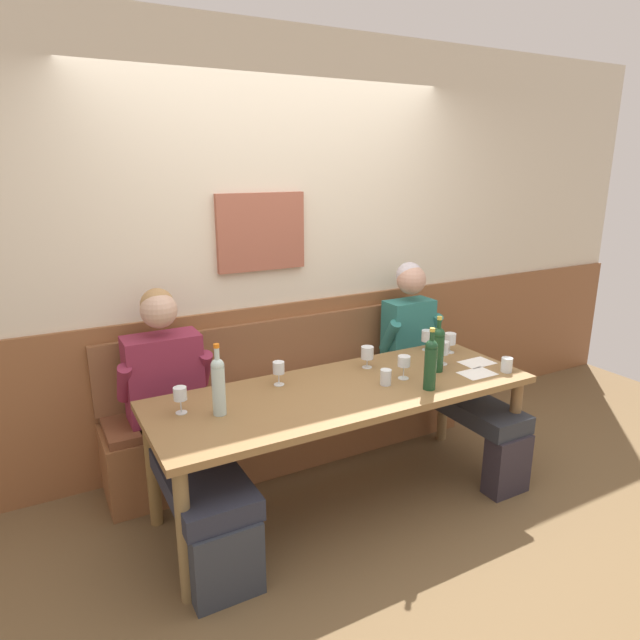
{
  "coord_description": "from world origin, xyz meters",
  "views": [
    {
      "loc": [
        -1.52,
        -2.32,
        1.97
      ],
      "look_at": [
        -0.01,
        0.46,
        1.07
      ],
      "focal_mm": 31.07,
      "sensor_mm": 36.0,
      "label": 1
    }
  ],
  "objects_px": {
    "wine_glass_left_end": "(367,354)",
    "wine_glass_right_end": "(180,395)",
    "wall_bench": "(295,417)",
    "person_left_seat": "(180,417)",
    "wine_bottle_clear_water": "(438,348)",
    "wine_glass_mid_left": "(404,362)",
    "water_tumbler_left": "(507,365)",
    "wine_glass_by_bottle": "(450,340)",
    "wine_glass_near_bucket": "(427,336)",
    "wine_bottle_green_tall": "(430,362)",
    "wine_bottle_amber_mid": "(218,384)",
    "water_tumbler_center": "(386,377)",
    "person_center_left_seat": "(436,361)",
    "dining_table": "(345,401)",
    "wine_glass_mid_right": "(443,349)",
    "wine_glass_center_front": "(279,369)"
  },
  "relations": [
    {
      "from": "person_center_left_seat",
      "to": "dining_table",
      "type": "bearing_deg",
      "value": -161.69
    },
    {
      "from": "wine_glass_by_bottle",
      "to": "wine_glass_mid_left",
      "type": "distance_m",
      "value": 0.6
    },
    {
      "from": "wall_bench",
      "to": "person_left_seat",
      "type": "xyz_separation_m",
      "value": [
        -0.87,
        -0.34,
        0.34
      ]
    },
    {
      "from": "wine_glass_right_end",
      "to": "wine_bottle_green_tall",
      "type": "bearing_deg",
      "value": -15.39
    },
    {
      "from": "person_center_left_seat",
      "to": "water_tumbler_center",
      "type": "height_order",
      "value": "person_center_left_seat"
    },
    {
      "from": "wine_glass_right_end",
      "to": "water_tumbler_left",
      "type": "relative_size",
      "value": 1.56
    },
    {
      "from": "wine_bottle_amber_mid",
      "to": "water_tumbler_center",
      "type": "xyz_separation_m",
      "value": [
        0.97,
        -0.08,
        -0.12
      ]
    },
    {
      "from": "dining_table",
      "to": "wine_glass_left_end",
      "type": "bearing_deg",
      "value": 36.67
    },
    {
      "from": "wall_bench",
      "to": "wine_glass_mid_right",
      "type": "bearing_deg",
      "value": -39.36
    },
    {
      "from": "wine_bottle_clear_water",
      "to": "wine_glass_by_bottle",
      "type": "height_order",
      "value": "wine_bottle_clear_water"
    },
    {
      "from": "wine_glass_left_end",
      "to": "wine_glass_right_end",
      "type": "distance_m",
      "value": 1.2
    },
    {
      "from": "dining_table",
      "to": "person_left_seat",
      "type": "distance_m",
      "value": 0.92
    },
    {
      "from": "wine_bottle_clear_water",
      "to": "wine_glass_by_bottle",
      "type": "relative_size",
      "value": 2.57
    },
    {
      "from": "wine_glass_by_bottle",
      "to": "wine_glass_mid_left",
      "type": "height_order",
      "value": "wine_glass_mid_left"
    },
    {
      "from": "wine_glass_by_bottle",
      "to": "water_tumbler_left",
      "type": "bearing_deg",
      "value": -81.81
    },
    {
      "from": "person_left_seat",
      "to": "wine_glass_near_bucket",
      "type": "height_order",
      "value": "person_left_seat"
    },
    {
      "from": "wine_glass_mid_right",
      "to": "dining_table",
      "type": "bearing_deg",
      "value": -176.99
    },
    {
      "from": "person_center_left_seat",
      "to": "wine_bottle_green_tall",
      "type": "relative_size",
      "value": 3.56
    },
    {
      "from": "wine_glass_right_end",
      "to": "water_tumbler_left",
      "type": "height_order",
      "value": "wine_glass_right_end"
    },
    {
      "from": "wine_glass_mid_left",
      "to": "water_tumbler_center",
      "type": "xyz_separation_m",
      "value": [
        -0.15,
        -0.03,
        -0.06
      ]
    },
    {
      "from": "wine_glass_near_bucket",
      "to": "wall_bench",
      "type": "bearing_deg",
      "value": 157.46
    },
    {
      "from": "wine_bottle_clear_water",
      "to": "water_tumbler_left",
      "type": "relative_size",
      "value": 3.86
    },
    {
      "from": "person_center_left_seat",
      "to": "wine_bottle_green_tall",
      "type": "distance_m",
      "value": 0.8
    },
    {
      "from": "person_left_seat",
      "to": "wine_glass_left_end",
      "type": "distance_m",
      "value": 1.18
    },
    {
      "from": "water_tumbler_center",
      "to": "wine_glass_by_bottle",
      "type": "bearing_deg",
      "value": 20.0
    },
    {
      "from": "wine_bottle_green_tall",
      "to": "wine_glass_near_bucket",
      "type": "relative_size",
      "value": 2.56
    },
    {
      "from": "wine_bottle_green_tall",
      "to": "water_tumbler_left",
      "type": "bearing_deg",
      "value": -1.47
    },
    {
      "from": "wine_glass_right_end",
      "to": "wine_glass_near_bucket",
      "type": "bearing_deg",
      "value": 5.92
    },
    {
      "from": "person_center_left_seat",
      "to": "wine_glass_left_end",
      "type": "relative_size",
      "value": 9.36
    },
    {
      "from": "dining_table",
      "to": "wine_glass_mid_right",
      "type": "relative_size",
      "value": 14.68
    },
    {
      "from": "wine_bottle_amber_mid",
      "to": "person_center_left_seat",
      "type": "bearing_deg",
      "value": 9.9
    },
    {
      "from": "person_center_left_seat",
      "to": "wine_bottle_clear_water",
      "type": "distance_m",
      "value": 0.52
    },
    {
      "from": "person_center_left_seat",
      "to": "wine_glass_center_front",
      "type": "xyz_separation_m",
      "value": [
        -1.24,
        -0.08,
        0.2
      ]
    },
    {
      "from": "wine_bottle_amber_mid",
      "to": "water_tumbler_center",
      "type": "relative_size",
      "value": 4.13
    },
    {
      "from": "wine_bottle_clear_water",
      "to": "wine_glass_mid_left",
      "type": "xyz_separation_m",
      "value": [
        -0.26,
        -0.0,
        -0.05
      ]
    },
    {
      "from": "wine_bottle_clear_water",
      "to": "water_tumbler_center",
      "type": "distance_m",
      "value": 0.42
    },
    {
      "from": "wine_bottle_green_tall",
      "to": "wine_glass_right_end",
      "type": "bearing_deg",
      "value": 164.61
    },
    {
      "from": "wine_glass_mid_left",
      "to": "wine_bottle_clear_water",
      "type": "bearing_deg",
      "value": 0.8
    },
    {
      "from": "wine_glass_by_bottle",
      "to": "wine_bottle_clear_water",
      "type": "bearing_deg",
      "value": -143.09
    },
    {
      "from": "person_left_seat",
      "to": "wine_glass_center_front",
      "type": "height_order",
      "value": "person_left_seat"
    },
    {
      "from": "wall_bench",
      "to": "wine_glass_right_end",
      "type": "xyz_separation_m",
      "value": [
        -0.9,
        -0.53,
        0.56
      ]
    },
    {
      "from": "water_tumbler_left",
      "to": "wine_glass_mid_left",
      "type": "bearing_deg",
      "value": 161.04
    },
    {
      "from": "wine_glass_by_bottle",
      "to": "wine_glass_right_end",
      "type": "distance_m",
      "value": 1.84
    },
    {
      "from": "wine_glass_by_bottle",
      "to": "water_tumbler_left",
      "type": "distance_m",
      "value": 0.45
    },
    {
      "from": "dining_table",
      "to": "wine_glass_mid_left",
      "type": "distance_m",
      "value": 0.42
    },
    {
      "from": "person_center_left_seat",
      "to": "wine_glass_center_front",
      "type": "distance_m",
      "value": 1.26
    },
    {
      "from": "person_left_seat",
      "to": "wine_glass_near_bucket",
      "type": "xyz_separation_m",
      "value": [
        1.7,
        -0.01,
        0.21
      ]
    },
    {
      "from": "person_left_seat",
      "to": "wine_glass_mid_right",
      "type": "distance_m",
      "value": 1.65
    },
    {
      "from": "wall_bench",
      "to": "water_tumbler_left",
      "type": "height_order",
      "value": "wall_bench"
    },
    {
      "from": "wine_glass_mid_right",
      "to": "wine_glass_mid_left",
      "type": "height_order",
      "value": "wine_glass_mid_right"
    }
  ]
}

